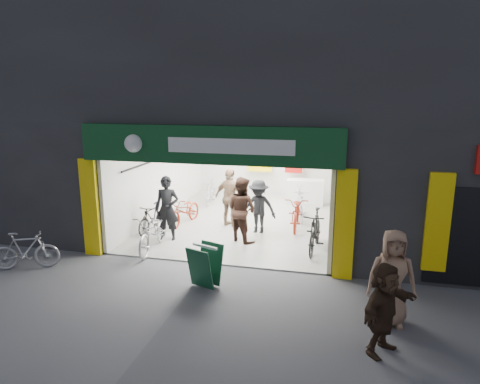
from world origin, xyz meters
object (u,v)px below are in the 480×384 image
at_px(pedestrian_near, 392,278).
at_px(sandwich_board, 205,265).
at_px(bike_left_front, 154,232).
at_px(parked_bike, 25,251).
at_px(bike_right_front, 315,231).

xyz_separation_m(pedestrian_near, sandwich_board, (-3.83, 0.68, -0.40)).
relative_size(bike_left_front, parked_bike, 1.27).
bearing_deg(bike_left_front, parked_bike, -147.60).
bearing_deg(bike_left_front, pedestrian_near, -27.89).
xyz_separation_m(bike_left_front, sandwich_board, (2.08, -1.83, -0.01)).
height_order(parked_bike, sandwich_board, sandwich_board).
xyz_separation_m(parked_bike, sandwich_board, (4.60, 0.08, 0.04)).
xyz_separation_m(bike_right_front, parked_bike, (-6.81, -2.89, -0.10)).
bearing_deg(pedestrian_near, bike_left_front, 152.02).
relative_size(bike_right_front, sandwich_board, 2.03).
bearing_deg(sandwich_board, bike_right_front, 70.61).
relative_size(parked_bike, pedestrian_near, 0.86).
height_order(bike_right_front, parked_bike, bike_right_front).
xyz_separation_m(bike_right_front, pedestrian_near, (1.62, -3.49, 0.34)).
distance_m(parked_bike, pedestrian_near, 8.46).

